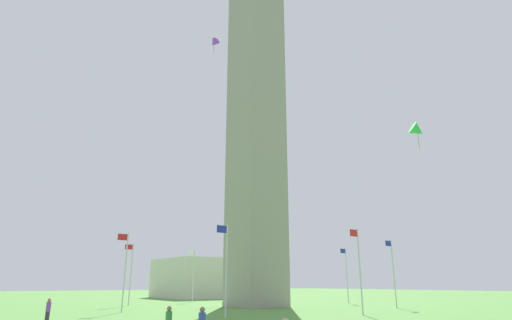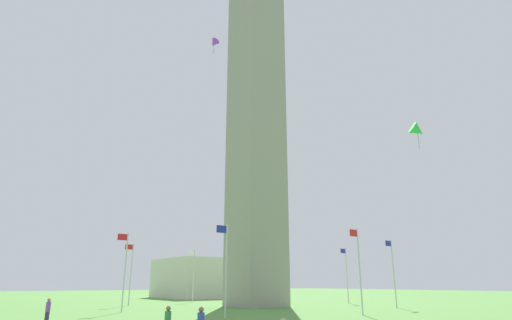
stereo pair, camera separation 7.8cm
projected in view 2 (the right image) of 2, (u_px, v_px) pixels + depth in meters
name	position (u px, v px, depth m)	size (l,w,h in m)	color
ground_plane	(256.00, 307.00, 49.92)	(260.00, 260.00, 0.00)	#548C3D
obelisk_monument	(256.00, 102.00, 57.59)	(5.92, 5.92, 53.82)	gray
flagpole_n	(125.00, 268.00, 41.87)	(1.12, 0.14, 7.75)	silver
flagpole_ne	(226.00, 265.00, 35.58)	(1.12, 0.14, 7.75)	silver
flagpole_e	(359.00, 266.00, 38.39)	(1.12, 0.14, 7.75)	silver
flagpole_se	(393.00, 270.00, 48.64)	(1.12, 0.14, 7.75)	silver
flagpole_s	(347.00, 272.00, 60.33)	(1.12, 0.14, 7.75)	silver
flagpole_sw	(272.00, 273.00, 66.62)	(1.12, 0.14, 7.75)	silver
flagpole_w	(193.00, 273.00, 63.81)	(1.12, 0.14, 7.75)	silver
flagpole_nw	(131.00, 271.00, 53.56)	(1.12, 0.14, 7.75)	silver
person_purple_shirt	(48.00, 311.00, 29.67)	(0.32, 0.32, 1.73)	#2D2D38
kite_green_delta	(417.00, 131.00, 45.80)	(2.43, 2.30, 3.07)	green
kite_purple_delta	(214.00, 43.00, 52.05)	(1.04, 1.21, 2.02)	purple
distant_building	(218.00, 278.00, 84.29)	(22.46, 15.80, 7.33)	beige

